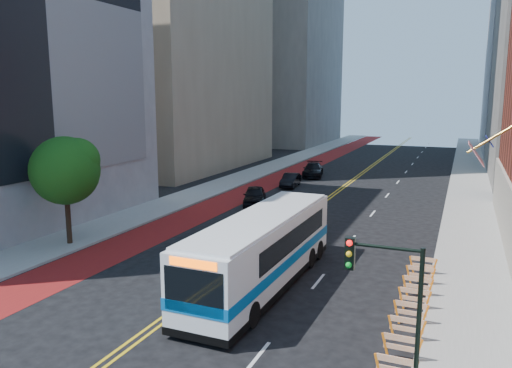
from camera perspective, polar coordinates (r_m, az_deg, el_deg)
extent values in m
plane|color=black|center=(22.59, -9.42, -14.28)|extent=(160.00, 160.00, 0.00)
cube|color=gray|center=(53.49, -3.33, 0.13)|extent=(4.00, 140.00, 0.15)
cube|color=gray|center=(48.24, 23.26, -1.76)|extent=(4.00, 140.00, 0.15)
cube|color=maroon|center=(51.94, 0.55, -0.23)|extent=(3.60, 140.00, 0.01)
cube|color=gold|center=(49.55, 9.06, -0.85)|extent=(0.14, 140.00, 0.01)
cube|color=gold|center=(49.47, 9.47, -0.88)|extent=(0.14, 140.00, 0.01)
cube|color=silver|center=(19.00, 0.24, -19.07)|extent=(0.14, 2.20, 0.01)
cube|color=silver|center=(25.90, 7.13, -10.96)|extent=(0.14, 2.20, 0.01)
cube|color=silver|center=(33.29, 10.87, -6.28)|extent=(0.14, 2.20, 0.01)
cube|color=silver|center=(40.91, 13.19, -3.30)|extent=(0.14, 2.20, 0.01)
cube|color=silver|center=(48.66, 14.77, -1.26)|extent=(0.14, 2.20, 0.01)
cube|color=silver|center=(56.47, 15.91, 0.22)|extent=(0.14, 2.20, 0.01)
cube|color=silver|center=(64.33, 16.77, 1.34)|extent=(0.14, 2.20, 0.01)
cube|color=silver|center=(72.23, 17.45, 2.21)|extent=(0.14, 2.20, 0.01)
cube|color=silver|center=(80.14, 17.99, 2.91)|extent=(0.14, 2.20, 0.01)
cube|color=silver|center=(88.07, 18.44, 3.49)|extent=(0.14, 2.20, 0.01)
cube|color=silver|center=(96.01, 18.81, 3.97)|extent=(0.14, 2.20, 0.01)
cube|color=silver|center=(103.96, 19.13, 4.37)|extent=(0.14, 2.20, 0.01)
cube|color=black|center=(38.35, 26.66, -3.33)|extent=(0.35, 2.80, 2.20)
cylinder|color=#A57F33|center=(25.45, 26.27, 5.29)|extent=(2.85, 0.12, 2.05)
cube|color=#B21419|center=(25.50, 23.85, 3.21)|extent=(0.75, 1.90, 1.05)
cube|color=navy|center=(25.91, 25.14, 4.44)|extent=(0.39, 0.85, 0.52)
cube|color=orange|center=(17.79, 13.81, -19.74)|extent=(0.32, 0.06, 0.99)
cube|color=orange|center=(17.54, 15.74, -18.79)|extent=(1.25, 0.05, 0.22)
cube|color=orange|center=(19.14, 14.58, -17.51)|extent=(0.32, 0.06, 0.99)
cube|color=orange|center=(19.06, 18.01, -17.82)|extent=(0.32, 0.06, 0.99)
cube|color=orange|center=(18.91, 16.35, -16.60)|extent=(1.25, 0.05, 0.22)
cube|color=orange|center=(19.07, 16.30, -17.54)|extent=(1.25, 0.05, 0.18)
cube|color=orange|center=(20.53, 15.22, -15.57)|extent=(0.32, 0.06, 0.99)
cube|color=orange|center=(20.44, 18.40, -15.85)|extent=(0.32, 0.06, 0.99)
cube|color=orange|center=(20.31, 16.86, -14.70)|extent=(1.25, 0.05, 0.22)
cube|color=orange|center=(20.46, 16.81, -15.59)|extent=(1.25, 0.05, 0.18)
cube|color=orange|center=(21.93, 15.78, -13.88)|extent=(0.32, 0.06, 0.99)
cube|color=orange|center=(21.85, 18.73, -14.13)|extent=(0.32, 0.06, 0.99)
cube|color=orange|center=(21.73, 17.30, -13.04)|extent=(1.25, 0.05, 0.22)
cube|color=orange|center=(21.86, 17.26, -13.89)|extent=(1.25, 0.05, 0.18)
cube|color=orange|center=(23.35, 16.26, -12.39)|extent=(0.32, 0.06, 0.99)
cube|color=orange|center=(23.28, 19.01, -12.62)|extent=(0.32, 0.06, 0.99)
cube|color=orange|center=(23.16, 17.69, -11.59)|extent=(1.25, 0.05, 0.22)
cube|color=orange|center=(23.29, 17.64, -12.40)|extent=(1.25, 0.05, 0.18)
cube|color=orange|center=(24.79, 16.68, -11.08)|extent=(0.32, 0.06, 0.99)
cube|color=orange|center=(24.72, 19.26, -11.28)|extent=(0.32, 0.06, 0.99)
cube|color=orange|center=(24.61, 18.02, -10.31)|extent=(1.25, 0.05, 0.22)
cube|color=orange|center=(24.73, 17.97, -11.07)|extent=(1.25, 0.05, 0.18)
cube|color=orange|center=(26.24, 17.05, -9.91)|extent=(0.32, 0.06, 0.99)
cube|color=orange|center=(26.18, 19.48, -10.09)|extent=(0.32, 0.06, 0.99)
cube|color=orange|center=(26.07, 18.31, -9.17)|extent=(1.25, 0.05, 0.22)
cube|color=orange|center=(26.19, 18.27, -9.90)|extent=(1.25, 0.05, 0.18)
cube|color=orange|center=(27.70, 17.38, -8.86)|extent=(0.32, 0.06, 0.99)
cube|color=orange|center=(27.64, 19.68, -9.03)|extent=(0.32, 0.06, 0.99)
cube|color=orange|center=(27.54, 18.57, -8.16)|extent=(1.25, 0.05, 0.22)
cube|color=orange|center=(27.65, 18.53, -8.85)|extent=(1.25, 0.05, 0.18)
cylinder|color=black|center=(33.23, -20.66, -3.67)|extent=(0.32, 0.32, 3.20)
sphere|color=#1B450E|center=(32.69, -20.98, 1.45)|extent=(4.20, 4.20, 4.20)
sphere|color=#1B450E|center=(32.49, -19.80, 2.54)|extent=(2.80, 2.80, 2.80)
sphere|color=#1B450E|center=(32.77, -22.02, 2.11)|extent=(2.40, 2.40, 2.40)
cylinder|color=black|center=(15.37, 18.03, -15.92)|extent=(0.14, 0.14, 5.00)
cylinder|color=black|center=(14.59, 14.60, -7.03)|extent=(2.00, 0.10, 0.10)
cube|color=black|center=(14.84, 10.70, -7.80)|extent=(0.28, 0.22, 0.95)
sphere|color=red|center=(14.60, 10.62, -6.65)|extent=(0.18, 0.18, 0.18)
sphere|color=yellow|center=(14.70, 10.58, -7.88)|extent=(0.18, 0.18, 0.18)
sphere|color=#0CA526|center=(14.80, 10.54, -9.10)|extent=(0.18, 0.18, 0.18)
cube|color=white|center=(24.39, 0.72, -7.44)|extent=(3.01, 13.08, 3.10)
cube|color=#065CA8|center=(24.53, 0.71, -8.47)|extent=(3.06, 13.12, 0.49)
cube|color=black|center=(25.01, 1.49, -5.76)|extent=(3.01, 9.17, 1.03)
cube|color=black|center=(18.84, -7.12, -12.11)|extent=(2.49, 0.14, 1.74)
cube|color=black|center=(30.14, 5.50, -3.17)|extent=(2.26, 0.14, 1.09)
cube|color=#FF5905|center=(18.45, -7.21, -8.99)|extent=(1.98, 0.12, 0.33)
cube|color=white|center=(23.96, 0.72, -3.78)|extent=(2.86, 12.42, 0.13)
cube|color=black|center=(24.90, 0.71, -10.84)|extent=(3.05, 13.11, 0.33)
cylinder|color=black|center=(21.91, -6.83, -13.46)|extent=(0.34, 1.09, 1.09)
cylinder|color=black|center=(20.83, -0.52, -14.67)|extent=(0.34, 1.09, 1.09)
cylinder|color=black|center=(28.49, 1.18, -7.77)|extent=(0.34, 1.09, 1.09)
cylinder|color=black|center=(27.67, 6.15, -8.37)|extent=(0.34, 1.09, 1.09)
cylinder|color=black|center=(29.88, 2.33, -6.92)|extent=(0.34, 1.09, 1.09)
cylinder|color=black|center=(29.09, 7.08, -7.46)|extent=(0.34, 1.09, 1.09)
imported|color=black|center=(42.84, -0.16, -1.36)|extent=(3.35, 5.00, 1.58)
imported|color=black|center=(51.56, 3.97, 0.44)|extent=(1.86, 4.26, 1.36)
imported|color=black|center=(58.35, 6.53, 1.61)|extent=(3.25, 5.71, 1.56)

